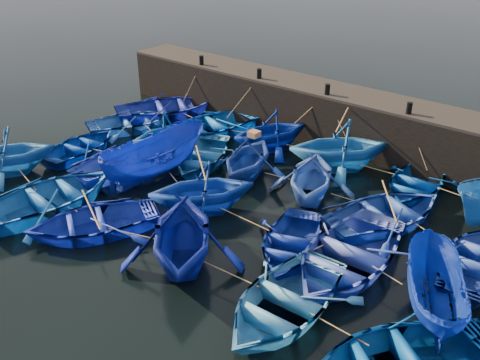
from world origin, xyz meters
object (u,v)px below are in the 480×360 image
Objects in this scene: boat_0 at (168,107)px; boat_13 at (81,147)px; boat_8 at (201,155)px; boat_20 at (5,152)px; wooden_crate at (254,134)px.

boat_13 is at bearing 124.74° from boat_0.
boat_20 reaches higher than boat_8.
boat_0 is 1.35× the size of boat_13.
boat_20 is at bearing -143.67° from wooden_crate.
boat_13 is at bearing 106.53° from boat_20.
boat_0 is at bearing 160.64° from wooden_crate.
wooden_crate reaches higher than boat_13.
boat_8 is (5.50, -3.23, -0.11)m from boat_0.
boat_0 is 6.03m from boat_13.
boat_13 is at bearing -158.39° from wooden_crate.
boat_20 is at bearing -156.72° from boat_8.
boat_0 is at bearing 118.45° from boat_20.
boat_20 is (-0.81, -3.25, 0.65)m from boat_13.
boat_0 reaches higher than boat_13.
wooden_crate is (8.29, -2.91, 1.57)m from boat_0.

